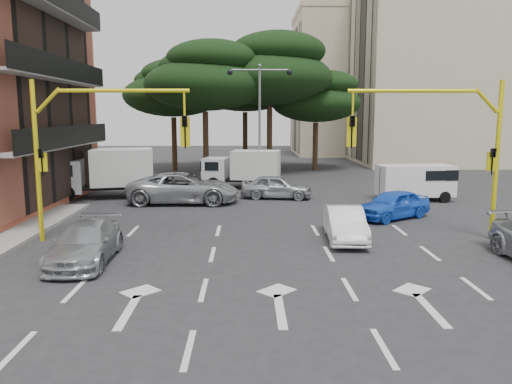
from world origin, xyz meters
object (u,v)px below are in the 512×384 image
at_px(signal_mast_right, 451,138).
at_px(van_white, 415,182).
at_px(car_silver_wagon, 86,243).
at_px(car_white_hatch, 345,224).
at_px(car_blue_compact, 393,204).
at_px(signal_mast_left, 84,138).
at_px(car_silver_cross_a, 184,188).
at_px(car_silver_cross_b, 277,187).
at_px(box_truck_a, 104,174).
at_px(street_lamp_center, 260,104).
at_px(box_truck_b, 242,169).

distance_m(signal_mast_right, van_white, 9.30).
xyz_separation_m(signal_mast_right, car_silver_wagon, (-12.84, -2.80, -3.26)).
relative_size(car_white_hatch, car_blue_compact, 0.99).
bearing_deg(signal_mast_left, car_silver_cross_a, 72.29).
relative_size(signal_mast_right, car_silver_cross_b, 1.50).
height_order(car_blue_compact, van_white, van_white).
bearing_deg(car_blue_compact, car_white_hatch, -70.50).
xyz_separation_m(signal_mast_right, van_white, (1.70, 8.68, -2.88)).
distance_m(signal_mast_left, box_truck_a, 10.39).
distance_m(signal_mast_right, signal_mast_left, 13.61).
relative_size(car_silver_wagon, car_silver_cross_b, 1.08).
distance_m(signal_mast_left, car_silver_cross_b, 12.59).
relative_size(car_white_hatch, car_silver_cross_b, 0.96).
bearing_deg(car_blue_compact, car_silver_cross_b, -171.84).
bearing_deg(signal_mast_right, car_silver_cross_b, 122.15).
bearing_deg(car_silver_cross_a, car_silver_wagon, 171.22).
bearing_deg(box_truck_a, street_lamp_center, -77.29).
height_order(street_lamp_center, van_white, street_lamp_center).
distance_m(car_white_hatch, box_truck_b, 14.23).
bearing_deg(box_truck_a, box_truck_b, -77.13).
bearing_deg(street_lamp_center, box_truck_b, -156.30).
bearing_deg(car_blue_compact, signal_mast_right, -19.99).
xyz_separation_m(street_lamp_center, box_truck_a, (-9.00, -4.16, -4.03)).
bearing_deg(signal_mast_right, signal_mast_left, 180.00).
relative_size(signal_mast_left, car_silver_wagon, 1.39).
bearing_deg(signal_mast_left, box_truck_b, 67.25).
bearing_deg(car_silver_cross_b, car_white_hatch, -159.66).
distance_m(car_silver_wagon, car_silver_cross_a, 11.00).
xyz_separation_m(signal_mast_left, street_lamp_center, (6.80, 14.01, 1.54)).
bearing_deg(car_white_hatch, box_truck_b, 110.01).
bearing_deg(car_silver_cross_b, box_truck_b, 34.52).
distance_m(car_silver_cross_b, van_white, 7.69).
distance_m(car_silver_cross_a, car_silver_cross_b, 5.29).
xyz_separation_m(car_silver_cross_b, van_white, (7.64, -0.78, 0.32)).
distance_m(signal_mast_right, car_white_hatch, 5.07).
bearing_deg(van_white, car_silver_wagon, -56.51).
relative_size(signal_mast_right, box_truck_a, 1.05).
bearing_deg(box_truck_b, car_silver_wagon, 172.34).
xyz_separation_m(car_silver_wagon, box_truck_a, (-2.96, 12.65, 0.77)).
distance_m(box_truck_a, box_truck_b, 8.67).
xyz_separation_m(car_silver_cross_a, box_truck_b, (3.10, 5.46, 0.40)).
relative_size(car_silver_cross_a, box_truck_a, 1.04).
bearing_deg(car_silver_wagon, car_silver_cross_b, 58.81).
bearing_deg(street_lamp_center, car_blue_compact, -59.98).
bearing_deg(car_silver_wagon, signal_mast_right, 10.48).
height_order(car_silver_cross_a, van_white, van_white).
relative_size(signal_mast_left, car_blue_compact, 1.55).
height_order(car_white_hatch, car_silver_cross_b, car_silver_cross_b).
relative_size(signal_mast_left, box_truck_b, 1.20).
bearing_deg(street_lamp_center, car_silver_wagon, -109.76).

